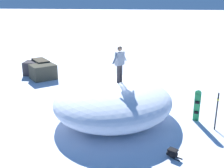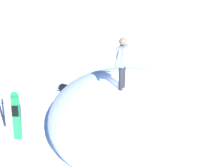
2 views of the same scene
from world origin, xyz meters
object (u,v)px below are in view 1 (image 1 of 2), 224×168
snowboard_primary_upright (197,105)px  trail_marker_pole (217,111)px  snowboarder_standing (120,62)px  backpack_near (172,153)px

snowboard_primary_upright → trail_marker_pole: bearing=-129.3°
snowboarder_standing → backpack_near: (-3.18, -2.26, -2.52)m
snowboarder_standing → trail_marker_pole: size_ratio=0.99×
snowboarder_standing → snowboard_primary_upright: 3.96m
snowboard_primary_upright → snowboarder_standing: bearing=87.3°
snowboard_primary_upright → trail_marker_pole: (-0.58, -0.71, 0.04)m
backpack_near → trail_marker_pole: bearing=-38.8°
backpack_near → trail_marker_pole: (2.44, -1.96, 0.72)m
backpack_near → trail_marker_pole: size_ratio=0.36×
snowboarder_standing → trail_marker_pole: 4.65m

